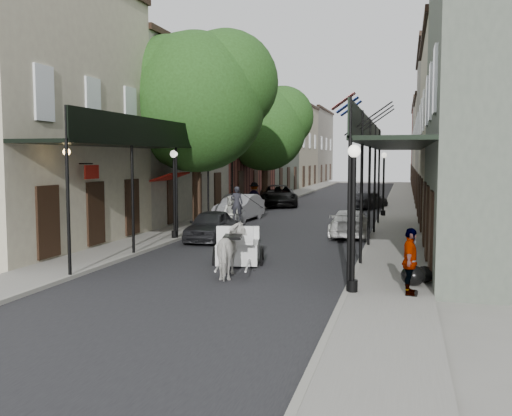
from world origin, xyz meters
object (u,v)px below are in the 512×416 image
Objects in this scene: pedestrian_sidewalk_right at (410,262)px; car_right_near at (350,223)px; pedestrian_walking at (231,214)px; car_left_far at (278,196)px; horse at (233,251)px; car_right_far at (368,200)px; lamppost_right_near at (353,216)px; lamppost_right_far at (384,183)px; tree_far at (270,126)px; pedestrian_sidewalk_left at (254,196)px; carriage at (239,232)px; tree_near at (205,97)px; car_left_near at (211,226)px; car_left_mid at (239,208)px; lamppost_left at (174,192)px.

pedestrian_sidewalk_right is 0.40× the size of car_right_near.
pedestrian_walking reaches higher than car_left_far.
horse is 24.22m from car_right_far.
lamppost_right_far is (0.00, 20.00, 0.00)m from lamppost_right_near.
lamppost_right_near is 20.00m from lamppost_right_far.
tree_far is at bearing -66.55° from car_right_near.
pedestrian_sidewalk_right reaches higher than car_right_near.
lamppost_right_near reaches higher than car_right_near.
pedestrian_sidewalk_left is 0.32× the size of car_left_far.
pedestrian_sidewalk_left is at bearing 91.21° from carriage.
pedestrian_walking is at bearing 93.03° from car_right_far.
car_left_near is (1.60, -3.85, -5.84)m from tree_near.
car_left_mid is at bearing 32.90° from pedestrian_sidewalk_right.
pedestrian_walking reaches higher than car_left_near.
car_left_mid is at bearing -86.37° from tree_far.
lamppost_left is 2.11× the size of pedestrian_walking.
carriage reaches higher than pedestrian_walking.
carriage is 18.18m from pedestrian_sidewalk_left.
lamppost_right_near is 17.80m from car_left_mid.
carriage reaches higher than car_left_mid.
tree_near is at bearing -136.69° from lamppost_right_far.
lamppost_right_near reaches higher than horse.
lamppost_right_near is 12.93m from pedestrian_walking.
car_right_near is (2.52, 9.54, -0.18)m from horse.
tree_far reaches higher than carriage.
lamppost_right_far is 0.97× the size of car_left_near.
pedestrian_sidewalk_left is 23.64m from pedestrian_sidewalk_right.
tree_near is 5.77× the size of pedestrian_sidewalk_right.
car_left_far is at bearing 87.52° from tree_near.
lamppost_left is at bearing 90.86° from pedestrian_sidewalk_left.
tree_far is 25.66m from horse.
car_left_near is 0.85× the size of car_left_mid.
lamppost_right_far is 20.08m from pedestrian_sidewalk_right.
pedestrian_sidewalk_left is (0.05, -4.63, -4.82)m from tree_far.
tree_far is 18.66m from car_left_near.
lamppost_left is 1.41× the size of carriage.
tree_far reaches higher than pedestrian_sidewalk_right.
tree_near is 12.24m from lamppost_right_far.
tree_near is at bearing -11.36° from car_right_near.
tree_far is at bearing -89.01° from pedestrian_sidewalk_left.
pedestrian_walking is (1.71, -15.14, -4.96)m from tree_far.
carriage is at bearing -96.03° from car_left_far.
car_left_mid is (-4.08, 14.54, -0.04)m from horse.
pedestrian_walking is at bearing -83.55° from tree_far.
pedestrian_sidewalk_right is 18.41m from car_left_mid.
lamppost_left is (-8.20, 8.00, 0.00)m from lamppost_right_near.
carriage reaches higher than car_left_near.
pedestrian_sidewalk_left reaches higher than horse.
lamppost_right_far is at bearing -36.51° from tree_far.
car_right_near is (6.60, -5.00, -0.13)m from car_left_mid.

